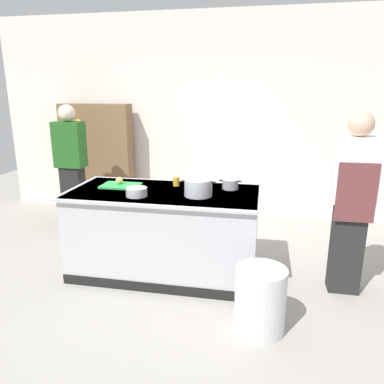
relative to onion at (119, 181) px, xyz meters
name	(u,v)px	position (x,y,z in m)	size (l,w,h in m)	color
ground_plane	(166,271)	(0.53, -0.12, -0.96)	(10.00, 10.00, 0.00)	#9E9991
back_wall	(200,117)	(0.53, 1.98, 0.54)	(6.40, 0.12, 3.00)	silver
counter_island	(165,231)	(0.53, -0.12, -0.49)	(1.98, 0.98, 0.90)	#B7BABF
cutting_board	(121,186)	(0.02, -0.02, -0.05)	(0.40, 0.28, 0.02)	green
onion	(119,181)	(0.00, 0.00, 0.00)	(0.08, 0.08, 0.08)	tan
stock_pot	(198,188)	(0.90, -0.21, 0.02)	(0.34, 0.27, 0.17)	#B7BABF
sauce_pan	(230,184)	(1.18, 0.10, -0.01)	(0.23, 0.17, 0.10)	#99999E
mixing_bowl	(137,192)	(0.31, -0.34, -0.02)	(0.21, 0.21, 0.09)	#B7BABF
juice_cup	(176,181)	(0.60, 0.12, -0.01)	(0.07, 0.07, 0.10)	yellow
trash_bin	(260,300)	(1.54, -0.95, -0.69)	(0.41, 0.41, 0.54)	silver
person_chef	(352,201)	(2.33, -0.15, -0.05)	(0.38, 0.25, 1.72)	#252525
person_guest	(71,166)	(-1.03, 0.85, -0.05)	(0.38, 0.24, 1.72)	black
bookshelf	(98,159)	(-1.04, 1.68, -0.11)	(1.10, 0.31, 1.70)	brown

